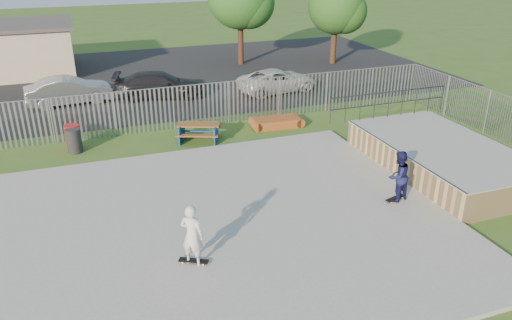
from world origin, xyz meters
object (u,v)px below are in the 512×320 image
object	(u,v)px
trash_bin_red	(73,137)
car_silver	(69,91)
car_white	(278,81)
skater_white	(192,235)
car_dark	(159,85)
trash_bin_grey	(74,141)
tree_right	(336,6)
skater_navy	(398,176)
funbox	(277,122)
picnic_table	(199,132)

from	to	relation	value
trash_bin_red	car_silver	world-z (taller)	car_silver
car_white	skater_white	world-z (taller)	skater_white
car_silver	car_dark	xyz separation A→B (m)	(4.68, -0.41, -0.02)
trash_bin_grey	car_dark	bearing A→B (deg)	54.70
trash_bin_grey	tree_right	size ratio (longest dim) A/B	0.17
trash_bin_red	skater_navy	size ratio (longest dim) A/B	0.59
car_dark	skater_navy	bearing A→B (deg)	-148.22
trash_bin_grey	skater_navy	distance (m)	12.84
trash_bin_red	car_dark	size ratio (longest dim) A/B	0.21
tree_right	car_silver	bearing A→B (deg)	-167.73
trash_bin_grey	car_dark	size ratio (longest dim) A/B	0.21
funbox	skater_white	size ratio (longest dim) A/B	1.24
car_silver	picnic_table	bearing A→B (deg)	-151.54
trash_bin_red	picnic_table	bearing A→B (deg)	-9.57
trash_bin_red	car_dark	bearing A→B (deg)	52.66
trash_bin_grey	car_dark	xyz separation A→B (m)	(4.66, 6.58, 0.22)
trash_bin_red	car_dark	xyz separation A→B (m)	(4.69, 6.14, 0.21)
funbox	skater_white	world-z (taller)	skater_white
car_dark	tree_right	distance (m)	14.01
skater_navy	skater_white	bearing A→B (deg)	-6.77
trash_bin_grey	car_silver	size ratio (longest dim) A/B	0.23
trash_bin_red	tree_right	distance (m)	20.76
car_silver	skater_navy	distance (m)	18.14
skater_white	skater_navy	bearing A→B (deg)	-131.60
tree_right	skater_white	size ratio (longest dim) A/B	3.37
picnic_table	car_dark	world-z (taller)	car_dark
picnic_table	car_dark	size ratio (longest dim) A/B	0.46
funbox	trash_bin_red	xyz separation A→B (m)	(-8.98, 0.42, 0.31)
trash_bin_grey	skater_white	distance (m)	9.82
funbox	car_white	world-z (taller)	car_white
skater_navy	picnic_table	bearing A→B (deg)	-75.11
picnic_table	tree_right	xyz separation A→B (m)	(12.50, 11.25, 3.53)
car_silver	trash_bin_grey	bearing A→B (deg)	173.88
funbox	tree_right	world-z (taller)	tree_right
picnic_table	skater_white	size ratio (longest dim) A/B	1.29
car_dark	tree_right	world-z (taller)	tree_right
picnic_table	skater_white	bearing A→B (deg)	-83.14
tree_right	skater_white	bearing A→B (deg)	-126.35
trash_bin_red	skater_white	size ratio (longest dim) A/B	0.59
car_silver	car_white	bearing A→B (deg)	-104.08
car_white	skater_white	distance (m)	17.12
picnic_table	car_silver	bearing A→B (deg)	146.49
trash_bin_red	skater_white	xyz separation A→B (m)	(2.76, -9.86, 0.50)
picnic_table	skater_white	world-z (taller)	skater_white
tree_right	funbox	bearing A→B (deg)	-128.76
funbox	skater_white	distance (m)	11.33
picnic_table	car_white	xyz separation A→B (m)	(6.10, 5.88, 0.27)
trash_bin_grey	skater_white	bearing A→B (deg)	-73.82
trash_bin_red	car_white	world-z (taller)	car_white
trash_bin_red	car_silver	xyz separation A→B (m)	(0.01, 6.55, 0.23)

